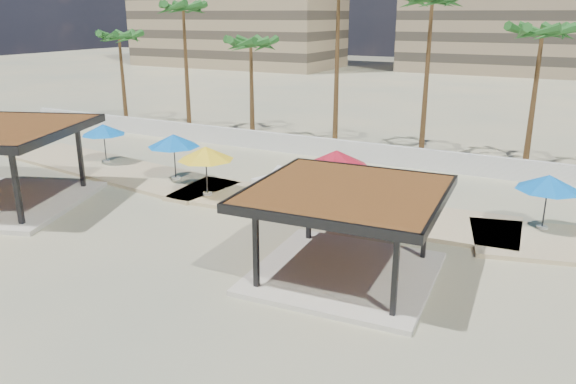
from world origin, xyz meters
name	(u,v)px	position (x,y,z in m)	size (l,w,h in m)	color
ground	(208,258)	(0.00, 0.00, 0.00)	(200.00, 200.00, 0.00)	#CDB987
promenade	(339,205)	(2.00, 7.67, 0.06)	(44.45, 7.97, 0.24)	#C6B284
boundary_wall	(362,152)	(0.00, 16.00, 0.60)	(56.00, 0.30, 1.20)	silver
pavilion_central	(346,224)	(4.97, 1.03, 1.87)	(6.57, 6.57, 3.14)	beige
umbrella_a	(103,130)	(-13.19, 8.23, 2.12)	(3.22, 3.22, 2.26)	beige
umbrella_b	(206,153)	(-4.14, 5.80, 2.25)	(2.72, 2.72, 2.41)	beige
umbrella_c	(336,159)	(2.20, 6.73, 2.53)	(3.66, 3.66, 2.73)	beige
umbrella_d	(549,183)	(10.67, 8.49, 2.14)	(3.25, 3.25, 2.28)	beige
umbrella_f	(174,141)	(-7.22, 7.24, 2.27)	(3.37, 3.37, 2.43)	beige
lounger_a	(268,179)	(-2.59, 9.07, 0.35)	(1.20, 1.97, 0.71)	silver
lounger_b	(402,204)	(4.84, 8.21, 0.39)	(1.30, 2.45, 0.89)	silver
palm_a	(119,40)	(-21.00, 18.30, 6.67)	(3.00, 3.00, 7.74)	brown
palm_b	(183,13)	(-15.00, 18.70, 8.64)	(3.00, 3.00, 9.84)	brown
palm_c	(251,47)	(-9.00, 18.10, 6.44)	(3.00, 3.00, 7.51)	brown
palm_e	(432,6)	(3.00, 18.40, 8.98)	(3.00, 3.00, 10.20)	brown
palm_f	(542,37)	(9.00, 18.60, 7.40)	(3.00, 3.00, 8.52)	brown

